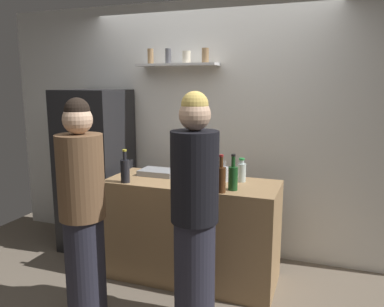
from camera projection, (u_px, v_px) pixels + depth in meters
name	position (u px, v px, depth m)	size (l,w,h in m)	color
ground_plane	(162.00, 306.00, 3.05)	(5.28, 5.28, 0.00)	#726656
back_wall_assembly	(209.00, 129.00, 3.96)	(4.80, 0.32, 2.60)	white
refrigerator	(96.00, 170.00, 4.06)	(0.65, 0.66, 1.71)	black
counter	(192.00, 230.00, 3.44)	(1.53, 0.62, 0.92)	#9E7A51
baking_pan	(158.00, 172.00, 3.59)	(0.34, 0.24, 0.05)	gray
utensil_holder	(223.00, 174.00, 3.34)	(0.11, 0.11, 0.22)	#B2B2B7
wine_bottle_amber_glass	(221.00, 178.00, 2.99)	(0.07, 0.07, 0.31)	#472814
wine_bottle_green_glass	(233.00, 177.00, 3.06)	(0.08, 0.08, 0.30)	#19471E
wine_bottle_dark_glass	(125.00, 170.00, 3.29)	(0.08, 0.08, 0.29)	black
wine_bottle_pale_glass	(198.00, 165.00, 3.50)	(0.07, 0.07, 0.30)	#B2BFB2
water_bottle_plastic	(242.00, 172.00, 3.32)	(0.08, 0.08, 0.21)	silver
person_blonde	(195.00, 214.00, 2.68)	(0.34, 0.34, 1.73)	#262633
person_brown_jacket	(83.00, 212.00, 2.80)	(0.34, 0.34, 1.68)	#262633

